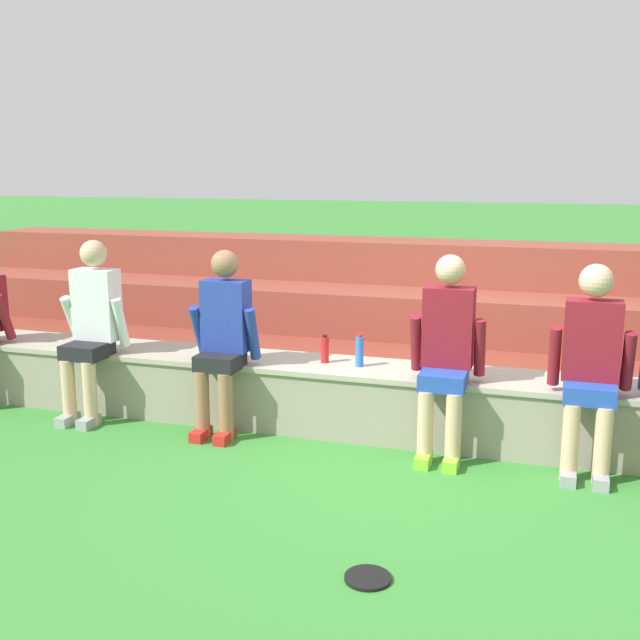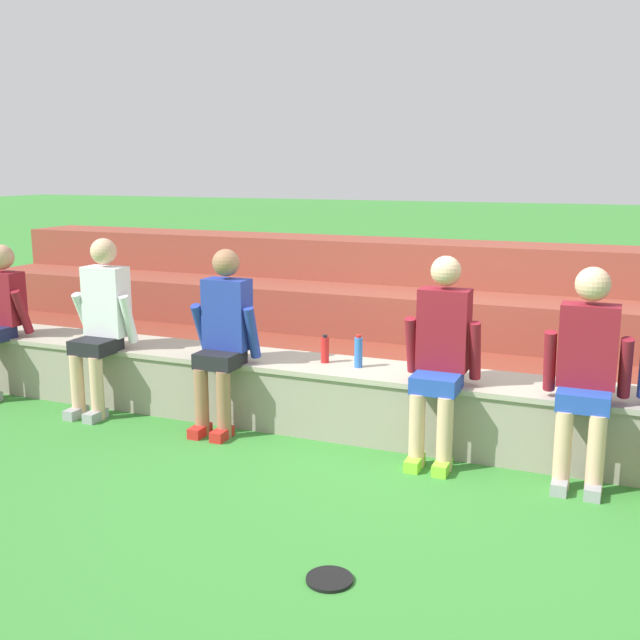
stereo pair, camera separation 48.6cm
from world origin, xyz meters
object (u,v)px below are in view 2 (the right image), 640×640
(person_right_of_center, at_px, (440,352))
(water_bottle_mid_left, at_px, (325,349))
(person_far_right, at_px, (586,368))
(water_bottle_near_right, at_px, (358,352))
(person_left_of_center, at_px, (101,320))
(person_center, at_px, (223,334))
(frisbee, at_px, (330,579))

(person_right_of_center, xyz_separation_m, water_bottle_mid_left, (-0.99, 0.30, -0.14))
(person_far_right, xyz_separation_m, water_bottle_near_right, (-1.67, 0.31, -0.12))
(person_left_of_center, distance_m, water_bottle_near_right, 2.21)
(person_center, xyz_separation_m, water_bottle_mid_left, (0.72, 0.34, -0.13))
(water_bottle_mid_left, bearing_deg, water_bottle_near_right, -5.98)
(person_left_of_center, distance_m, person_right_of_center, 2.89)
(person_center, height_order, person_far_right, person_center)
(frisbee, bearing_deg, person_far_right, 58.92)
(water_bottle_mid_left, bearing_deg, person_far_right, -9.74)
(person_left_of_center, distance_m, frisbee, 3.40)
(person_center, distance_m, water_bottle_mid_left, 0.81)
(water_bottle_near_right, bearing_deg, person_center, -163.11)
(water_bottle_near_right, bearing_deg, person_left_of_center, -172.46)
(person_center, height_order, water_bottle_mid_left, person_center)
(person_left_of_center, height_order, person_center, person_left_of_center)
(person_right_of_center, bearing_deg, frisbee, -93.37)
(water_bottle_mid_left, relative_size, frisbee, 0.94)
(person_center, xyz_separation_m, person_right_of_center, (1.71, 0.04, 0.01))
(person_left_of_center, distance_m, water_bottle_mid_left, 1.93)
(person_left_of_center, height_order, frisbee, person_left_of_center)
(person_right_of_center, distance_m, person_far_right, 0.97)
(person_right_of_center, height_order, person_far_right, person_right_of_center)
(water_bottle_mid_left, distance_m, frisbee, 2.38)
(person_center, distance_m, frisbee, 2.51)
(water_bottle_near_right, relative_size, frisbee, 1.06)
(person_far_right, xyz_separation_m, frisbee, (-1.07, -1.78, -0.76))
(person_left_of_center, bearing_deg, person_right_of_center, 0.43)
(person_far_right, distance_m, water_bottle_mid_left, 1.99)
(water_bottle_mid_left, bearing_deg, person_center, -154.91)
(person_center, height_order, frisbee, person_center)
(person_center, relative_size, water_bottle_mid_left, 6.36)
(water_bottle_near_right, distance_m, frisbee, 2.26)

